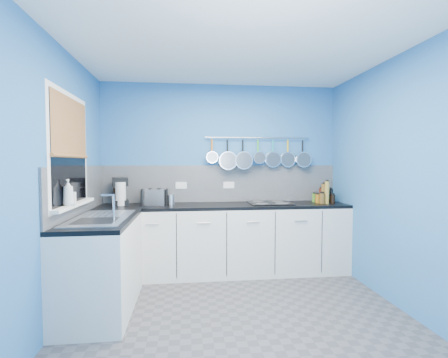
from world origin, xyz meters
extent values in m
cube|color=#47474C|center=(0.00, 0.00, -0.01)|extent=(3.20, 3.00, 0.02)
cube|color=white|center=(0.00, 0.00, 2.51)|extent=(3.20, 3.00, 0.02)
cube|color=#2C69AA|center=(0.00, 1.51, 1.25)|extent=(3.20, 0.02, 2.50)
cube|color=#2C69AA|center=(0.00, -1.51, 1.25)|extent=(3.20, 0.02, 2.50)
cube|color=#2C69AA|center=(-1.61, 0.00, 1.25)|extent=(0.02, 3.00, 2.50)
cube|color=#2C69AA|center=(1.61, 0.00, 1.25)|extent=(0.02, 3.00, 2.50)
cube|color=gray|center=(0.00, 1.49, 1.15)|extent=(3.20, 0.02, 0.50)
cube|color=gray|center=(-1.59, 0.60, 1.15)|extent=(0.02, 1.80, 0.50)
cube|color=silver|center=(0.00, 1.20, 0.43)|extent=(3.20, 0.60, 0.86)
cube|color=black|center=(0.00, 1.20, 0.88)|extent=(3.20, 0.60, 0.04)
cube|color=silver|center=(-1.30, 0.30, 0.43)|extent=(0.60, 1.20, 0.86)
cube|color=black|center=(-1.30, 0.30, 0.88)|extent=(0.60, 1.20, 0.04)
cube|color=white|center=(-1.58, 0.30, 1.55)|extent=(0.01, 1.00, 1.10)
cube|color=black|center=(-1.57, 0.30, 1.55)|extent=(0.01, 0.90, 1.00)
cube|color=#B16A3F|center=(-1.56, 0.30, 1.77)|extent=(0.01, 0.90, 0.55)
cube|color=white|center=(-1.55, 0.30, 1.04)|extent=(0.10, 0.98, 0.03)
cube|color=silver|center=(-1.30, 0.30, 0.90)|extent=(0.50, 0.95, 0.01)
cube|color=white|center=(-0.55, 1.48, 1.13)|extent=(0.15, 0.01, 0.09)
cube|color=white|center=(0.10, 1.48, 1.13)|extent=(0.15, 0.01, 0.09)
cylinder|color=silver|center=(0.50, 1.45, 1.78)|extent=(1.45, 0.02, 0.02)
imported|color=white|center=(-1.53, 0.11, 1.17)|extent=(0.09, 0.09, 0.24)
imported|color=white|center=(-1.53, 0.18, 1.14)|extent=(0.09, 0.09, 0.17)
cylinder|color=white|center=(-1.30, 1.25, 1.05)|extent=(0.15, 0.15, 0.29)
cube|color=silver|center=(-0.88, 1.26, 1.00)|extent=(0.35, 0.25, 0.20)
cylinder|color=silver|center=(-0.68, 1.23, 0.97)|extent=(0.10, 0.10, 0.13)
cube|color=black|center=(0.61, 1.23, 0.91)|extent=(0.55, 0.49, 0.01)
cylinder|color=#265919|center=(1.44, 1.31, 0.98)|extent=(0.05, 0.05, 0.16)
cylinder|color=#4C190C|center=(1.37, 1.33, 0.99)|extent=(0.06, 0.06, 0.18)
cylinder|color=#3F721E|center=(1.26, 1.31, 0.96)|extent=(0.05, 0.05, 0.11)
cylinder|color=black|center=(1.46, 1.23, 0.99)|extent=(0.05, 0.05, 0.18)
cylinder|color=brown|center=(1.35, 1.20, 1.03)|extent=(0.07, 0.07, 0.25)
cylinder|color=#8C5914|center=(1.26, 1.20, 0.96)|extent=(0.06, 0.06, 0.11)
cylinder|color=black|center=(1.44, 1.13, 0.96)|extent=(0.07, 0.07, 0.12)
cylinder|color=olive|center=(1.36, 1.12, 1.05)|extent=(0.06, 0.06, 0.29)
cylinder|color=brown|center=(1.29, 1.11, 0.97)|extent=(0.07, 0.07, 0.14)
camera|label=1|loc=(-0.47, -2.89, 1.43)|focal=25.72mm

